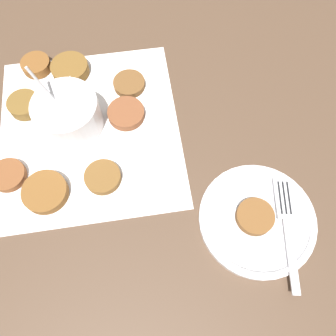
{
  "coord_description": "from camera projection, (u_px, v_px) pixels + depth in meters",
  "views": [
    {
      "loc": [
        -0.29,
        -0.14,
        0.52
      ],
      "look_at": [
        -0.07,
        -0.13,
        0.02
      ],
      "focal_mm": 35.0,
      "sensor_mm": 36.0,
      "label": 1
    }
  ],
  "objects": [
    {
      "name": "fritter_4",
      "position": [
        45.0,
        192.0,
        0.54
      ],
      "size": [
        0.07,
        0.07,
        0.02
      ],
      "color": "brown",
      "rests_on": "napkin"
    },
    {
      "name": "ground_plane",
      "position": [
        96.0,
        137.0,
        0.6
      ],
      "size": [
        4.0,
        4.0,
        0.0
      ],
      "primitive_type": "plane",
      "color": "#4C3828"
    },
    {
      "name": "fritter_1",
      "position": [
        129.0,
        84.0,
        0.63
      ],
      "size": [
        0.06,
        0.06,
        0.01
      ],
      "color": "brown",
      "rests_on": "napkin"
    },
    {
      "name": "fritter_5",
      "position": [
        126.0,
        113.0,
        0.6
      ],
      "size": [
        0.07,
        0.07,
        0.02
      ],
      "color": "brown",
      "rests_on": "napkin"
    },
    {
      "name": "fritter_3",
      "position": [
        8.0,
        175.0,
        0.56
      ],
      "size": [
        0.06,
        0.06,
        0.01
      ],
      "color": "brown",
      "rests_on": "napkin"
    },
    {
      "name": "fritter_on_plate",
      "position": [
        255.0,
        217.0,
        0.51
      ],
      "size": [
        0.06,
        0.06,
        0.01
      ],
      "color": "brown",
      "rests_on": "serving_plate"
    },
    {
      "name": "fork",
      "position": [
        287.0,
        220.0,
        0.52
      ],
      "size": [
        0.18,
        0.03,
        0.0
      ],
      "color": "silver",
      "rests_on": "serving_plate"
    },
    {
      "name": "sauce_bowl",
      "position": [
        69.0,
        115.0,
        0.58
      ],
      "size": [
        0.12,
        0.11,
        0.13
      ],
      "color": "silver",
      "rests_on": "napkin"
    },
    {
      "name": "serving_plate",
      "position": [
        257.0,
        219.0,
        0.53
      ],
      "size": [
        0.19,
        0.19,
        0.02
      ],
      "color": "silver",
      "rests_on": "ground_plane"
    },
    {
      "name": "fritter_7",
      "position": [
        36.0,
        65.0,
        0.65
      ],
      "size": [
        0.06,
        0.06,
        0.02
      ],
      "color": "brown",
      "rests_on": "napkin"
    },
    {
      "name": "napkin",
      "position": [
        90.0,
        130.0,
        0.6
      ],
      "size": [
        0.4,
        0.38,
        0.0
      ],
      "color": "white",
      "rests_on": "ground_plane"
    },
    {
      "name": "fritter_0",
      "position": [
        103.0,
        177.0,
        0.55
      ],
      "size": [
        0.06,
        0.06,
        0.01
      ],
      "color": "brown",
      "rests_on": "napkin"
    },
    {
      "name": "fritter_6",
      "position": [
        24.0,
        105.0,
        0.61
      ],
      "size": [
        0.06,
        0.06,
        0.02
      ],
      "color": "brown",
      "rests_on": "napkin"
    },
    {
      "name": "fritter_2",
      "position": [
        70.0,
        69.0,
        0.64
      ],
      "size": [
        0.07,
        0.07,
        0.02
      ],
      "color": "brown",
      "rests_on": "napkin"
    }
  ]
}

